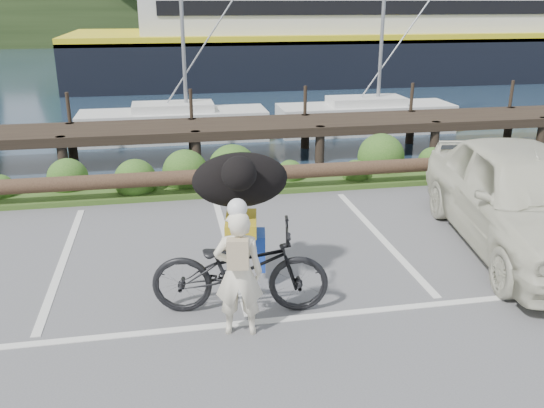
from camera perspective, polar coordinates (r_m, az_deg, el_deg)
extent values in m
plane|color=#555557|center=(7.73, -2.57, -10.17)|extent=(72.00, 72.00, 0.00)
plane|color=#18283A|center=(54.89, -9.96, 14.02)|extent=(160.00, 160.00, 0.00)
cube|color=#3D5B21|center=(12.57, -6.03, 1.94)|extent=(34.00, 1.60, 0.10)
imported|color=black|center=(7.40, -3.18, -6.43)|extent=(2.36, 1.14, 1.19)
imported|color=white|center=(6.83, -3.33, -6.86)|extent=(0.63, 0.47, 1.59)
ellipsoid|color=black|center=(7.72, -3.16, 2.42)|extent=(0.83, 1.38, 0.75)
imported|color=beige|center=(10.01, 23.67, 0.60)|extent=(2.84, 5.33, 1.72)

